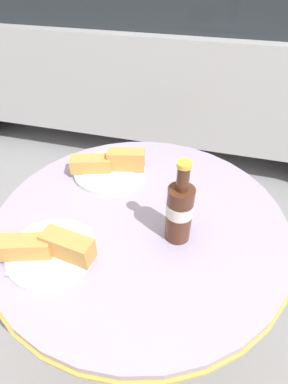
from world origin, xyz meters
name	(u,v)px	position (x,y,z in m)	size (l,w,h in m)	color
ground_plane	(141,336)	(0.00, 0.00, 0.00)	(30.00, 30.00, 0.00)	gray
bistro_table	(140,248)	(0.00, 0.00, 0.55)	(0.77, 0.77, 0.68)	gold
cola_bottle_left	(180,211)	(0.11, -0.04, 0.77)	(0.06, 0.06, 0.21)	#4C2819
lunch_plate_near	(110,167)	(-0.14, 0.16, 0.70)	(0.23, 0.22, 0.07)	white
lunch_plate_far	(50,249)	(-0.16, -0.18, 0.70)	(0.22, 0.20, 0.07)	white
parked_car	(152,40)	(-0.49, 2.03, 0.62)	(4.58, 1.67, 1.31)	#B7B7BC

